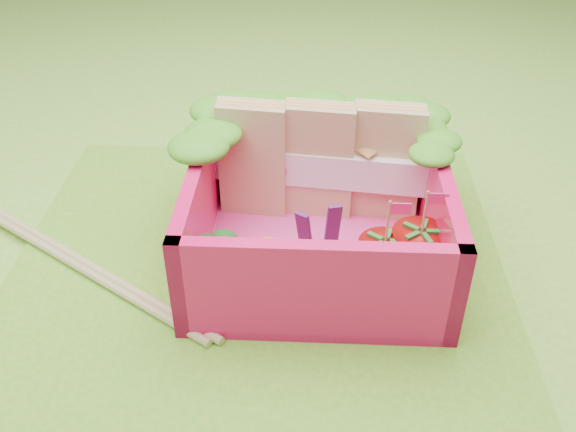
# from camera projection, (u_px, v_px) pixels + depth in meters

# --- Properties ---
(ground) EXTENTS (14.00, 14.00, 0.00)m
(ground) POSITION_uv_depth(u_px,v_px,m) (257.00, 277.00, 3.38)
(ground) COLOR #7CB834
(ground) RESTS_ON ground
(placemat) EXTENTS (2.60, 2.60, 0.03)m
(placemat) POSITION_uv_depth(u_px,v_px,m) (257.00, 275.00, 3.37)
(placemat) COLOR #61AF27
(placemat) RESTS_ON ground
(bento_floor) EXTENTS (1.30, 1.30, 0.05)m
(bento_floor) POSITION_uv_depth(u_px,v_px,m) (317.00, 250.00, 3.47)
(bento_floor) COLOR #FF41A3
(bento_floor) RESTS_ON placemat
(bento_box) EXTENTS (1.30, 1.30, 0.55)m
(bento_box) POSITION_uv_depth(u_px,v_px,m) (318.00, 213.00, 3.32)
(bento_box) COLOR #FF1560
(bento_box) RESTS_ON placemat
(lettuce_ruffle) EXTENTS (1.43, 0.77, 0.11)m
(lettuce_ruffle) POSITION_uv_depth(u_px,v_px,m) (320.00, 115.00, 3.50)
(lettuce_ruffle) COLOR green
(lettuce_ruffle) RESTS_ON bento_box
(sandwich_stack) EXTENTS (1.21, 0.30, 0.66)m
(sandwich_stack) POSITION_uv_depth(u_px,v_px,m) (320.00, 161.00, 3.56)
(sandwich_stack) COLOR tan
(sandwich_stack) RESTS_ON bento_floor
(broccoli) EXTENTS (0.32, 0.32, 0.25)m
(broccoli) POSITION_uv_depth(u_px,v_px,m) (217.00, 250.00, 3.15)
(broccoli) COLOR #5A9E4C
(broccoli) RESTS_ON bento_floor
(carrot_sticks) EXTENTS (0.12, 0.17, 0.25)m
(carrot_sticks) POSITION_uv_depth(u_px,v_px,m) (263.00, 267.00, 3.13)
(carrot_sticks) COLOR orange
(carrot_sticks) RESTS_ON bento_floor
(purple_wedges) EXTENTS (0.20, 0.12, 0.38)m
(purple_wedges) POSITION_uv_depth(u_px,v_px,m) (319.00, 236.00, 3.22)
(purple_wedges) COLOR #4D1B5F
(purple_wedges) RESTS_ON bento_floor
(strawberry_left) EXTENTS (0.26, 0.26, 0.50)m
(strawberry_left) POSITION_uv_depth(u_px,v_px,m) (383.00, 263.00, 3.13)
(strawberry_left) COLOR red
(strawberry_left) RESTS_ON bento_floor
(strawberry_right) EXTENTS (0.29, 0.29, 0.53)m
(strawberry_right) POSITION_uv_depth(u_px,v_px,m) (418.00, 255.00, 3.16)
(strawberry_right) COLOR red
(strawberry_right) RESTS_ON bento_floor
(snap_peas) EXTENTS (0.63, 0.54, 0.05)m
(snap_peas) POSITION_uv_depth(u_px,v_px,m) (389.00, 275.00, 3.23)
(snap_peas) COLOR #6AC03C
(snap_peas) RESTS_ON bento_floor
(chopsticks) EXTENTS (1.86, 1.23, 0.04)m
(chopsticks) POSITION_uv_depth(u_px,v_px,m) (66.00, 256.00, 3.44)
(chopsticks) COLOR tan
(chopsticks) RESTS_ON placemat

